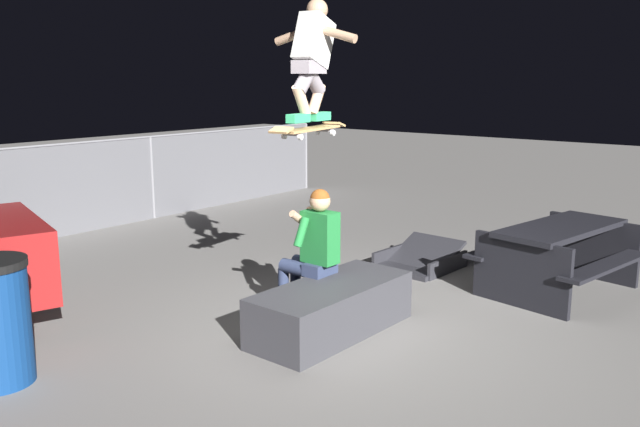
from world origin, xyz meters
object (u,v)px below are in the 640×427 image
(picnic_table_back, at_px, (560,248))
(skateboard, at_px, (309,129))
(ledge_box_main, at_px, (332,309))
(kicker_ramp, at_px, (420,262))
(skater_airborne, at_px, (312,55))
(person_sitting_on_ledge, at_px, (312,247))

(picnic_table_back, bearing_deg, skateboard, 144.60)
(ledge_box_main, height_order, picnic_table_back, picnic_table_back)
(kicker_ramp, bearing_deg, picnic_table_back, -84.90)
(picnic_table_back, bearing_deg, skater_airborne, 143.83)
(ledge_box_main, xyz_separation_m, skateboard, (0.21, 0.44, 1.62))
(skater_airborne, distance_m, picnic_table_back, 3.47)
(kicker_ramp, bearing_deg, person_sitting_on_ledge, -178.51)
(person_sitting_on_ledge, bearing_deg, kicker_ramp, 1.49)
(ledge_box_main, relative_size, skateboard, 1.61)
(person_sitting_on_ledge, relative_size, picnic_table_back, 0.68)
(skateboard, distance_m, picnic_table_back, 3.15)
(skater_airborne, bearing_deg, kicker_ramp, 0.22)
(ledge_box_main, height_order, kicker_ramp, ledge_box_main)
(person_sitting_on_ledge, xyz_separation_m, skateboard, (0.02, 0.04, 1.13))
(kicker_ramp, bearing_deg, skater_airborne, -179.78)
(person_sitting_on_ledge, relative_size, skater_airborne, 1.16)
(ledge_box_main, bearing_deg, kicker_ramp, 10.76)
(ledge_box_main, height_order, skateboard, skateboard)
(person_sitting_on_ledge, distance_m, skateboard, 1.13)
(person_sitting_on_ledge, xyz_separation_m, skater_airborne, (0.08, 0.05, 1.82))
(skater_airborne, bearing_deg, ledge_box_main, -120.94)
(picnic_table_back, bearing_deg, kicker_ramp, 95.10)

